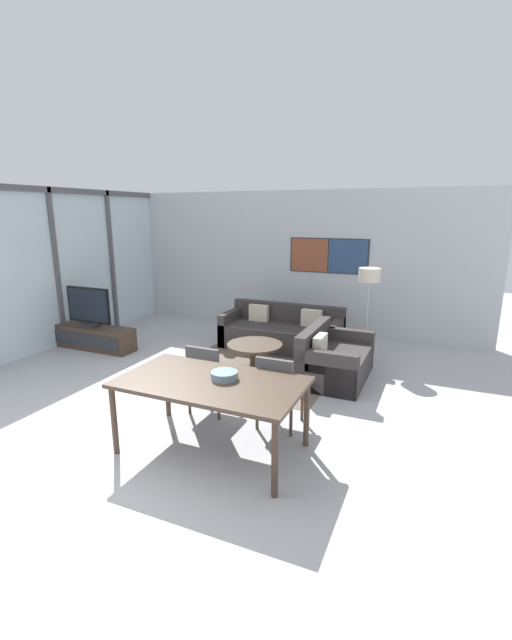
{
  "coord_description": "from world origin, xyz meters",
  "views": [
    {
      "loc": [
        2.9,
        -2.72,
        2.37
      ],
      "look_at": [
        0.64,
        2.45,
        0.95
      ],
      "focal_mm": 24.0,
      "sensor_mm": 36.0,
      "label": 1
    }
  ],
  "objects_px": {
    "sofa_main": "(283,333)",
    "sofa_side": "(331,361)",
    "tv_console": "(91,337)",
    "fruit_bowl": "(224,375)",
    "coffee_table": "(255,350)",
    "dining_table": "(211,387)",
    "dining_chair_centre": "(278,388)",
    "television": "(89,307)",
    "floor_lamp": "(369,282)",
    "dining_chair_left": "(208,375)"
  },
  "relations": [
    {
      "from": "sofa_side",
      "to": "dining_table",
      "type": "xyz_separation_m",
      "value": [
        -0.63,
        -2.41,
        0.43
      ]
    },
    {
      "from": "sofa_side",
      "to": "dining_chair_left",
      "type": "xyz_separation_m",
      "value": [
        -1.08,
        -1.69,
        0.22
      ]
    },
    {
      "from": "tv_console",
      "to": "fruit_bowl",
      "type": "xyz_separation_m",
      "value": [
        3.76,
        -2.02,
        0.6
      ]
    },
    {
      "from": "sofa_side",
      "to": "dining_table",
      "type": "distance_m",
      "value": 2.53
    },
    {
      "from": "coffee_table",
      "to": "dining_chair_left",
      "type": "height_order",
      "value": "dining_chair_left"
    },
    {
      "from": "tv_console",
      "to": "fruit_bowl",
      "type": "bearing_deg",
      "value": -28.25
    },
    {
      "from": "television",
      "to": "dining_table",
      "type": "height_order",
      "value": "television"
    },
    {
      "from": "sofa_side",
      "to": "television",
      "type": "bearing_deg",
      "value": 94.03
    },
    {
      "from": "tv_console",
      "to": "sofa_side",
      "type": "distance_m",
      "value": 4.3
    },
    {
      "from": "coffee_table",
      "to": "sofa_side",
      "type": "bearing_deg",
      "value": 6.12
    },
    {
      "from": "dining_table",
      "to": "dining_chair_centre",
      "type": "distance_m",
      "value": 0.85
    },
    {
      "from": "dining_table",
      "to": "dining_chair_left",
      "type": "relative_size",
      "value": 2.13
    },
    {
      "from": "sofa_side",
      "to": "tv_console",
      "type": "bearing_deg",
      "value": 94.04
    },
    {
      "from": "sofa_side",
      "to": "dining_chair_centre",
      "type": "distance_m",
      "value": 1.74
    },
    {
      "from": "sofa_side",
      "to": "floor_lamp",
      "type": "relative_size",
      "value": 0.91
    },
    {
      "from": "television",
      "to": "sofa_main",
      "type": "xyz_separation_m",
      "value": [
        3.13,
        1.42,
        -0.48
      ]
    },
    {
      "from": "coffee_table",
      "to": "dining_chair_centre",
      "type": "bearing_deg",
      "value": -58.27
    },
    {
      "from": "sofa_main",
      "to": "coffee_table",
      "type": "relative_size",
      "value": 2.48
    },
    {
      "from": "tv_console",
      "to": "dining_chair_centre",
      "type": "relative_size",
      "value": 1.96
    },
    {
      "from": "coffee_table",
      "to": "dining_table",
      "type": "bearing_deg",
      "value": -76.86
    },
    {
      "from": "fruit_bowl",
      "to": "sofa_side",
      "type": "bearing_deg",
      "value": 77.2
    },
    {
      "from": "television",
      "to": "sofa_side",
      "type": "distance_m",
      "value": 4.33
    },
    {
      "from": "tv_console",
      "to": "fruit_bowl",
      "type": "relative_size",
      "value": 6.19
    },
    {
      "from": "sofa_main",
      "to": "dining_table",
      "type": "height_order",
      "value": "sofa_main"
    },
    {
      "from": "dining_table",
      "to": "dining_chair_centre",
      "type": "height_order",
      "value": "dining_chair_centre"
    },
    {
      "from": "dining_chair_centre",
      "to": "floor_lamp",
      "type": "height_order",
      "value": "floor_lamp"
    },
    {
      "from": "sofa_side",
      "to": "floor_lamp",
      "type": "xyz_separation_m",
      "value": [
        0.29,
        1.15,
        1.01
      ]
    },
    {
      "from": "sofa_side",
      "to": "sofa_main",
      "type": "bearing_deg",
      "value": 46.25
    },
    {
      "from": "tv_console",
      "to": "coffee_table",
      "type": "height_order",
      "value": "coffee_table"
    },
    {
      "from": "tv_console",
      "to": "floor_lamp",
      "type": "bearing_deg",
      "value": 17.6
    },
    {
      "from": "sofa_side",
      "to": "coffee_table",
      "type": "xyz_separation_m",
      "value": [
        -1.17,
        -0.13,
        0.05
      ]
    },
    {
      "from": "tv_console",
      "to": "dining_table",
      "type": "relative_size",
      "value": 0.92
    },
    {
      "from": "sofa_main",
      "to": "coffee_table",
      "type": "bearing_deg",
      "value": -90.0
    },
    {
      "from": "sofa_main",
      "to": "sofa_side",
      "type": "distance_m",
      "value": 1.62
    },
    {
      "from": "tv_console",
      "to": "sofa_side",
      "type": "xyz_separation_m",
      "value": [
        4.29,
        0.3,
        0.06
      ]
    },
    {
      "from": "tv_console",
      "to": "dining_chair_centre",
      "type": "xyz_separation_m",
      "value": [
        4.11,
        -1.41,
        0.28
      ]
    },
    {
      "from": "fruit_bowl",
      "to": "dining_table",
      "type": "bearing_deg",
      "value": -140.04
    },
    {
      "from": "coffee_table",
      "to": "fruit_bowl",
      "type": "bearing_deg",
      "value": -73.82
    },
    {
      "from": "dining_chair_left",
      "to": "dining_chair_centre",
      "type": "bearing_deg",
      "value": -1.56
    },
    {
      "from": "coffee_table",
      "to": "dining_chair_left",
      "type": "relative_size",
      "value": 0.99
    },
    {
      "from": "dining_chair_centre",
      "to": "tv_console",
      "type": "bearing_deg",
      "value": 161.02
    },
    {
      "from": "tv_console",
      "to": "coffee_table",
      "type": "distance_m",
      "value": 3.13
    },
    {
      "from": "sofa_main",
      "to": "coffee_table",
      "type": "xyz_separation_m",
      "value": [
        0.0,
        -1.24,
        0.05
      ]
    },
    {
      "from": "dining_table",
      "to": "fruit_bowl",
      "type": "xyz_separation_m",
      "value": [
        0.1,
        0.09,
        0.11
      ]
    },
    {
      "from": "sofa_main",
      "to": "coffee_table",
      "type": "height_order",
      "value": "sofa_main"
    },
    {
      "from": "fruit_bowl",
      "to": "television",
      "type": "bearing_deg",
      "value": 151.74
    },
    {
      "from": "dining_chair_left",
      "to": "fruit_bowl",
      "type": "relative_size",
      "value": 3.15
    },
    {
      "from": "television",
      "to": "dining_chair_centre",
      "type": "xyz_separation_m",
      "value": [
        4.11,
        -1.41,
        -0.26
      ]
    },
    {
      "from": "dining_chair_left",
      "to": "tv_console",
      "type": "bearing_deg",
      "value": 156.59
    },
    {
      "from": "sofa_main",
      "to": "fruit_bowl",
      "type": "xyz_separation_m",
      "value": [
        0.64,
        -3.44,
        0.54
      ]
    }
  ]
}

